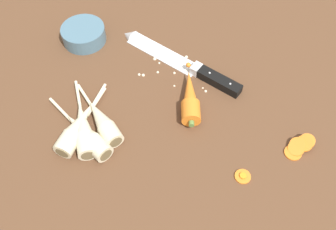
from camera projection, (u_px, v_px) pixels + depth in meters
The scene contains 12 objects.
ground_plane at pixel (168, 117), 85.93cm from camera, with size 120.00×90.00×4.00cm, color brown.
chefs_knife at pixel (177, 60), 92.55cm from camera, with size 29.40×24.05×4.18cm.
whole_carrot at pixel (190, 97), 83.95cm from camera, with size 4.35×17.96×4.20cm.
parsnip_front at pixel (77, 129), 79.29cm from camera, with size 9.63×18.01×4.00cm.
parsnip_mid_left at pixel (83, 128), 79.33cm from camera, with size 7.24×20.85×4.00cm.
parsnip_mid_right at pixel (102, 121), 80.35cm from camera, with size 11.68×17.39×4.00cm.
parsnip_back at pixel (77, 128), 79.39cm from camera, with size 9.46×19.36×4.00cm.
parsnip_outer at pixel (86, 135), 78.41cm from camera, with size 15.46×16.86×4.00cm.
carrot_slice_stack at pixel (299, 146), 78.15cm from camera, with size 6.65×5.51×2.91cm.
carrot_slice_stray_near at pixel (243, 176), 74.74cm from camera, with size 3.23×3.23×0.70cm.
prep_bowl at pixel (84, 34), 95.73cm from camera, with size 11.00×11.00×4.00cm.
mince_crumbs at pixel (172, 69), 91.18cm from camera, with size 18.73×11.84×0.86cm.
Camera 1 is at (-1.23, -49.27, 68.39)cm, focal length 40.32 mm.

